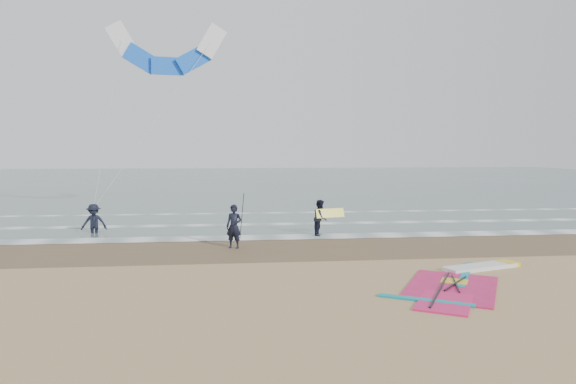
{
  "coord_description": "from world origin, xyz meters",
  "views": [
    {
      "loc": [
        -2.47,
        -13.05,
        3.72
      ],
      "look_at": [
        -0.52,
        5.0,
        2.2
      ],
      "focal_mm": 32.0,
      "sensor_mm": 36.0,
      "label": 1
    }
  ],
  "objects": [
    {
      "name": "ground",
      "position": [
        0.0,
        0.0,
        0.0
      ],
      "size": [
        120.0,
        120.0,
        0.0
      ],
      "primitive_type": "plane",
      "color": "tan",
      "rests_on": "ground"
    },
    {
      "name": "sea_water",
      "position": [
        0.0,
        48.0,
        0.01
      ],
      "size": [
        120.0,
        80.0,
        0.02
      ],
      "primitive_type": "cube",
      "color": "#47605E",
      "rests_on": "ground"
    },
    {
      "name": "wet_sand_band",
      "position": [
        0.0,
        6.0,
        0.0
      ],
      "size": [
        120.0,
        5.0,
        0.01
      ],
      "primitive_type": "cube",
      "color": "brown",
      "rests_on": "ground"
    },
    {
      "name": "foam_waterline",
      "position": [
        0.0,
        10.44,
        0.03
      ],
      "size": [
        120.0,
        9.15,
        0.02
      ],
      "color": "white",
      "rests_on": "ground"
    },
    {
      "name": "windsurf_rig",
      "position": [
        3.89,
        0.42,
        0.04
      ],
      "size": [
        5.46,
        5.17,
        0.13
      ],
      "color": "white",
      "rests_on": "ground"
    },
    {
      "name": "person_standing",
      "position": [
        -2.44,
        6.09,
        0.83
      ],
      "size": [
        0.71,
        0.6,
        1.66
      ],
      "primitive_type": "imported",
      "rotation": [
        0.0,
        0.0,
        -0.39
      ],
      "color": "black",
      "rests_on": "ground"
    },
    {
      "name": "person_walking",
      "position": [
        1.26,
        8.53,
        0.78
      ],
      "size": [
        0.83,
        0.92,
        1.55
      ],
      "primitive_type": "imported",
      "rotation": [
        0.0,
        0.0,
        1.18
      ],
      "color": "black",
      "rests_on": "ground"
    },
    {
      "name": "person_wading",
      "position": [
        -8.57,
        10.08,
        0.84
      ],
      "size": [
        1.12,
        0.7,
        1.67
      ],
      "primitive_type": "imported",
      "rotation": [
        0.0,
        0.0,
        0.08
      ],
      "color": "black",
      "rests_on": "ground"
    },
    {
      "name": "held_pole",
      "position": [
        -2.14,
        6.09,
        1.22
      ],
      "size": [
        0.17,
        0.86,
        1.82
      ],
      "color": "black",
      "rests_on": "ground"
    },
    {
      "name": "carried_kiteboard",
      "position": [
        1.66,
        8.43,
        0.98
      ],
      "size": [
        1.3,
        0.51,
        0.39
      ],
      "color": "yellow",
      "rests_on": "ground"
    },
    {
      "name": "surf_kite",
      "position": [
        -5.81,
        14.6,
        8.69
      ],
      "size": [
        6.21,
        4.76,
        9.22
      ],
      "color": "white",
      "rests_on": "ground"
    }
  ]
}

